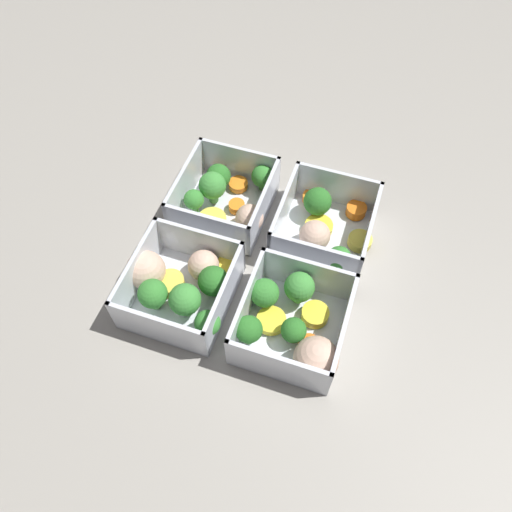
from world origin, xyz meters
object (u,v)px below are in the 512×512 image
at_px(container_near_left, 294,326).
at_px(container_near_right, 324,226).
at_px(container_far_left, 180,284).
at_px(container_far_right, 227,196).

height_order(container_near_left, container_near_right, same).
distance_m(container_near_right, container_far_left, 0.21).
bearing_deg(container_near_left, container_far_right, 42.02).
relative_size(container_near_left, container_near_right, 1.03).
xyz_separation_m(container_far_left, container_far_right, (0.15, -0.00, -0.00)).
xyz_separation_m(container_near_left, container_far_right, (0.16, 0.14, -0.00)).
height_order(container_far_left, container_far_right, same).
bearing_deg(container_far_right, container_far_left, 178.44).
distance_m(container_near_left, container_far_right, 0.22).
height_order(container_near_left, container_far_left, same).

